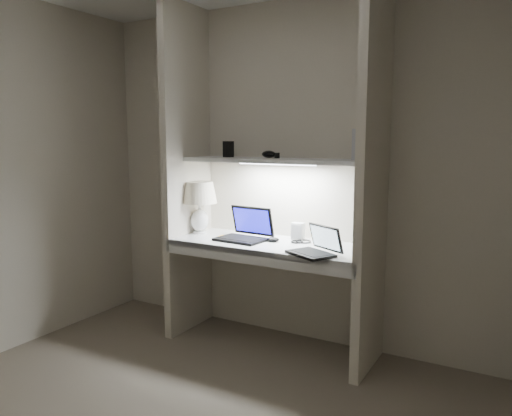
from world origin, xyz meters
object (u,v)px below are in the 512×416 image
Objects in this scene: laptop_main at (245,232)px; speaker at (298,231)px; book_row at (369,145)px; table_lamp at (199,199)px; laptop_netbook at (316,248)px.

speaker is at bearing 31.52° from laptop_main.
book_row reaches higher than speaker.
speaker is 0.81m from book_row.
table_lamp is at bearing -173.74° from book_row.
laptop_main is at bearing -169.08° from book_row.
book_row is (0.51, -0.01, 0.63)m from speaker.
speaker is (-0.29, 0.36, 0.02)m from laptop_netbook.
table_lamp is 1.09× the size of laptop_netbook.
book_row reaches higher than laptop_netbook.
laptop_netbook is at bearing -11.55° from laptop_main.
table_lamp is at bearing -162.85° from laptop_netbook.
laptop_main is 1.08m from book_row.
table_lamp is 1.11m from laptop_netbook.
laptop_main is at bearing -3.24° from table_lamp.
table_lamp reaches higher than speaker.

